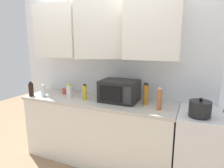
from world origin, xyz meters
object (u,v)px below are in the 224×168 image
bottle_spice_jar (159,99)px  bottle_soy_dark (31,89)px  stove_range (212,153)px  microwave (119,91)px  bottle_white_jar (69,91)px  bottle_amber_vinegar (146,94)px  kettle (200,108)px  bottle_yellow_mustard (85,92)px  bottle_clear_tall (43,91)px  bowl_ceramic_small (67,91)px

bottle_spice_jar → bottle_soy_dark: size_ratio=1.22×
bottle_soy_dark → stove_range: bearing=4.9°
microwave → bottle_white_jar: bearing=-171.4°
bottle_spice_jar → bottle_amber_vinegar: (-0.19, 0.13, 0.01)m
bottle_spice_jar → bottle_white_jar: size_ratio=1.33×
kettle → bottle_spice_jar: (-0.42, 0.06, 0.03)m
bottle_yellow_mustard → bottle_amber_vinegar: 0.81m
bottle_spice_jar → bottle_clear_tall: bottle_spice_jar is taller
stove_range → kettle: size_ratio=4.17×
kettle → microwave: microwave is taller
stove_range → bottle_amber_vinegar: bearing=176.0°
bottle_amber_vinegar → stove_range: bearing=-4.0°
microwave → bowl_ceramic_small: bearing=174.6°
bottle_yellow_mustard → microwave: bearing=14.6°
microwave → bottle_amber_vinegar: (0.35, -0.00, -0.01)m
bowl_ceramic_small → kettle: bearing=-8.6°
stove_range → kettle: 0.58m
bottle_yellow_mustard → bottle_amber_vinegar: bottle_amber_vinegar is taller
bottle_yellow_mustard → bowl_ceramic_small: (-0.45, 0.20, -0.07)m
kettle → bowl_ceramic_small: bearing=171.4°
bottle_soy_dark → bowl_ceramic_small: 0.51m
microwave → bottle_yellow_mustard: microwave is taller
kettle → bottle_white_jar: (-1.67, 0.09, 0.00)m
bottle_yellow_mustard → bowl_ceramic_small: size_ratio=1.50×
stove_range → bottle_spice_jar: size_ratio=3.57×
bottle_spice_jar → bottle_soy_dark: (-1.81, -0.13, -0.03)m
bottle_spice_jar → bottle_yellow_mustard: bearing=179.1°
microwave → bottle_white_jar: size_ratio=2.49×
bottle_soy_dark → bottle_white_jar: (0.55, 0.15, -0.00)m
bottle_soy_dark → bottle_clear_tall: (0.18, 0.05, -0.02)m
bottle_spice_jar → bottle_white_jar: (-1.25, 0.03, -0.03)m
microwave → bottle_amber_vinegar: 0.35m
kettle → bottle_yellow_mustard: bottle_yellow_mustard is taller
stove_range → bottle_amber_vinegar: 0.98m
bottle_yellow_mustard → bottle_white_jar: bottle_yellow_mustard is taller
bottle_spice_jar → bottle_yellow_mustard: bottle_spice_jar is taller
bottle_soy_dark → bowl_ceramic_small: (0.37, 0.35, -0.06)m
bowl_ceramic_small → bottle_amber_vinegar: bearing=-4.0°
bottle_spice_jar → stove_range: bearing=7.5°
bottle_clear_tall → bowl_ceramic_small: size_ratio=1.18×
kettle → microwave: size_ratio=0.46×
stove_range → bottle_clear_tall: size_ratio=5.38×
microwave → bottle_clear_tall: (-1.09, -0.21, -0.06)m
bottle_white_jar → bowl_ceramic_small: bottle_white_jar is taller
kettle → bottle_soy_dark: bottle_soy_dark is taller
microwave → bowl_ceramic_small: 0.91m
bottle_soy_dark → bowl_ceramic_small: size_ratio=1.46×
microwave → kettle: bearing=-11.5°
bottle_clear_tall → bottle_white_jar: 0.39m
stove_range → bottle_soy_dark: 2.47m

